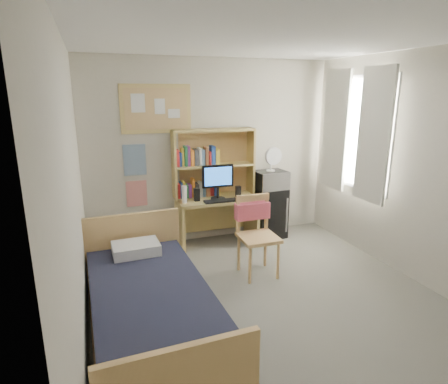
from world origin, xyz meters
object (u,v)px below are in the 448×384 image
object	(u,v)px
speaker_left	(197,194)
microwave	(270,180)
desk	(217,221)
desk_chair	(258,237)
bed	(152,316)
monitor	(218,183)
speaker_right	(238,192)
mini_fridge	(268,212)
desk_fan	(271,160)
bulletin_board	(156,109)

from	to	relation	value
speaker_left	microwave	distance (m)	1.15
desk	desk_chair	size ratio (longest dim) A/B	1.15
desk_chair	bed	distance (m)	1.67
monitor	speaker_right	xyz separation A→B (m)	(0.30, -0.01, -0.15)
mini_fridge	microwave	bearing A→B (deg)	-90.00
speaker_right	microwave	size ratio (longest dim) A/B	0.36
desk	desk_chair	distance (m)	1.08
desk	mini_fridge	distance (m)	0.84
speaker_left	desk_chair	bearing A→B (deg)	-63.08
speaker_right	microwave	distance (m)	0.56
desk_chair	speaker_right	size ratio (longest dim) A/B	5.97
desk	speaker_right	world-z (taller)	speaker_right
microwave	monitor	bearing A→B (deg)	-178.43
monitor	speaker_left	bearing A→B (deg)	180.00
desk_fan	mini_fridge	bearing A→B (deg)	90.00
speaker_left	desk_fan	bearing A→B (deg)	5.69
monitor	speaker_left	world-z (taller)	monitor
desk	speaker_left	bearing A→B (deg)	-168.69
monitor	microwave	bearing A→B (deg)	7.70
desk	desk_fan	distance (m)	1.18
desk	speaker_right	bearing A→B (deg)	-11.31
monitor	bulletin_board	bearing A→B (deg)	157.50
microwave	bulletin_board	bearing A→B (deg)	166.72
desk_chair	speaker_left	xyz separation A→B (m)	(-0.46, 1.01, 0.30)
bulletin_board	desk_chair	bearing A→B (deg)	-55.90
desk	desk_chair	xyz separation A→B (m)	(0.16, -1.06, 0.13)
monitor	microwave	xyz separation A→B (m)	(0.84, 0.08, -0.04)
microwave	desk_fan	bearing A→B (deg)	0.00
monitor	desk_fan	xyz separation A→B (m)	(0.84, 0.08, 0.25)
desk_fan	bulletin_board	bearing A→B (deg)	166.72
bed	speaker_right	world-z (taller)	speaker_right
bulletin_board	desk_fan	distance (m)	1.77
speaker_right	desk_fan	size ratio (longest dim) A/B	0.51
mini_fridge	monitor	world-z (taller)	monitor
mini_fridge	monitor	distance (m)	1.01
bulletin_board	bed	bearing A→B (deg)	-102.71
desk_fan	speaker_left	bearing A→B (deg)	179.56
bulletin_board	desk_fan	xyz separation A→B (m)	(1.59, -0.26, -0.75)
monitor	desk	bearing A→B (deg)	90.00
bed	monitor	bearing A→B (deg)	54.83
speaker_left	bulletin_board	bearing A→B (deg)	145.58
desk	microwave	size ratio (longest dim) A/B	2.45
desk	bed	xyz separation A→B (m)	(-1.25, -1.93, -0.08)
speaker_right	desk	bearing A→B (deg)	168.69
bed	desk_fan	distance (m)	3.00
bulletin_board	monitor	size ratio (longest dim) A/B	2.01
mini_fridge	speaker_right	size ratio (longest dim) A/B	4.67
mini_fridge	speaker_left	bearing A→B (deg)	-179.44
mini_fridge	speaker_right	distance (m)	0.68
desk	microwave	xyz separation A→B (m)	(0.84, 0.02, 0.54)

